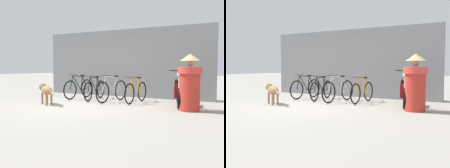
% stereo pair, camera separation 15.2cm
% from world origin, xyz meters
% --- Properties ---
extents(ground_plane, '(60.00, 60.00, 0.00)m').
position_xyz_m(ground_plane, '(0.00, 0.00, 0.00)').
color(ground_plane, '#9E998E').
extents(shop_wall_back, '(7.16, 0.20, 2.68)m').
position_xyz_m(shop_wall_back, '(0.00, 2.97, 1.34)').
color(shop_wall_back, slate).
rests_on(shop_wall_back, ground).
extents(bicycle_0, '(0.46, 1.69, 0.92)m').
position_xyz_m(bicycle_0, '(-1.16, 1.56, 0.38)').
color(bicycle_0, black).
rests_on(bicycle_0, ground).
extents(bicycle_1, '(0.46, 1.76, 0.89)m').
position_xyz_m(bicycle_1, '(-0.40, 1.51, 0.36)').
color(bicycle_1, black).
rests_on(bicycle_1, ground).
extents(bicycle_2, '(0.46, 1.77, 0.93)m').
position_xyz_m(bicycle_2, '(0.41, 1.35, 0.38)').
color(bicycle_2, black).
rests_on(bicycle_2, ground).
extents(bicycle_3, '(0.46, 1.63, 0.88)m').
position_xyz_m(bicycle_3, '(1.23, 1.54, 0.36)').
color(bicycle_3, black).
rests_on(bicycle_3, ground).
extents(motorcycle, '(0.70, 1.90, 1.11)m').
position_xyz_m(motorcycle, '(2.69, 1.44, 0.44)').
color(motorcycle, black).
rests_on(motorcycle, ground).
extents(stray_dog, '(1.13, 0.74, 0.66)m').
position_xyz_m(stray_dog, '(-1.13, -0.25, 0.45)').
color(stray_dog, '#997247').
rests_on(stray_dog, ground).
extents(person_in_robes, '(0.91, 0.91, 1.56)m').
position_xyz_m(person_in_robes, '(3.18, 0.71, 0.79)').
color(person_in_robes, '#B72D23').
rests_on(person_in_robes, ground).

